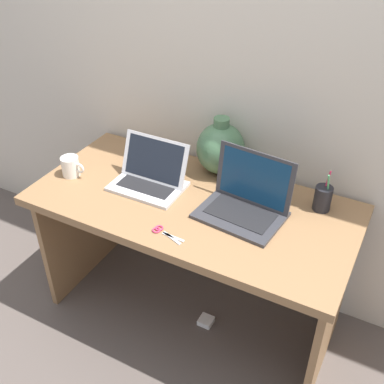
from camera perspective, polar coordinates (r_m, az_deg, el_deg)
The scene contains 10 objects.
ground_plane at distance 2.55m, azimuth -0.00°, elevation -14.24°, with size 6.00×6.00×0.00m, color #564C47.
back_wall at distance 2.14m, azimuth 4.98°, elevation 14.83°, with size 4.40×0.04×2.40m, color beige.
desk at distance 2.16m, azimuth -0.00°, elevation -4.47°, with size 1.42×0.69×0.72m.
laptop_left at distance 2.15m, azimuth -5.01°, elevation 2.15°, with size 0.32×0.23×0.21m.
laptop_right at distance 1.98m, azimuth 6.58°, elevation -0.74°, with size 0.37×0.29×0.25m.
green_vase at distance 2.21m, azimuth 3.46°, elevation 5.30°, with size 0.23×0.23×0.28m.
coffee_mug at distance 2.28m, azimuth -14.37°, elevation 3.00°, with size 0.12×0.08×0.09m.
pen_cup at distance 2.06m, azimuth 15.47°, elevation -0.70°, with size 0.07×0.07×0.19m.
scissors at distance 1.90m, azimuth -3.52°, elevation -4.84°, with size 0.15×0.07×0.01m.
power_brick at distance 2.50m, azimuth 1.69°, elevation -15.25°, with size 0.07×0.07×0.03m, color white.
Camera 1 is at (0.78, -1.47, 1.94)m, focal length 44.31 mm.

